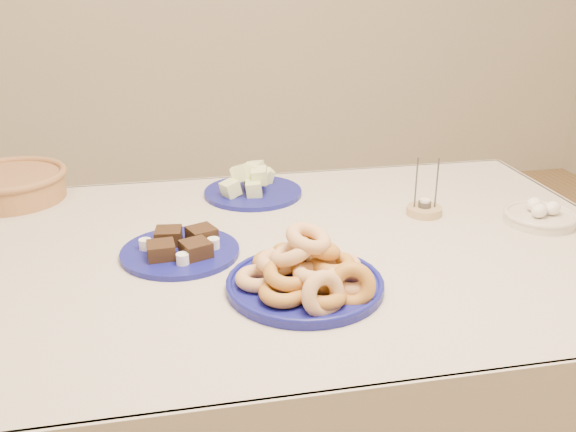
# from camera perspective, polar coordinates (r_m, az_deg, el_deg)

# --- Properties ---
(dining_table) EXTENTS (1.71, 1.11, 0.75)m
(dining_table) POSITION_cam_1_polar(r_m,az_deg,el_deg) (1.57, -0.36, -6.29)
(dining_table) COLOR brown
(dining_table) RESTS_ON ground
(donut_platter) EXTENTS (0.40, 0.40, 0.15)m
(donut_platter) POSITION_cam_1_polar(r_m,az_deg,el_deg) (1.32, 1.71, -5.20)
(donut_platter) COLOR navy
(donut_platter) RESTS_ON dining_table
(melon_plate) EXTENTS (0.33, 0.33, 0.10)m
(melon_plate) POSITION_cam_1_polar(r_m,az_deg,el_deg) (1.86, -3.16, 2.68)
(melon_plate) COLOR navy
(melon_plate) RESTS_ON dining_table
(brownie_plate) EXTENTS (0.29, 0.29, 0.05)m
(brownie_plate) POSITION_cam_1_polar(r_m,az_deg,el_deg) (1.50, -9.51, -2.88)
(brownie_plate) COLOR navy
(brownie_plate) RESTS_ON dining_table
(wicker_basket) EXTENTS (0.35, 0.35, 0.08)m
(wicker_basket) POSITION_cam_1_polar(r_m,az_deg,el_deg) (1.97, -23.46, 2.61)
(wicker_basket) COLOR brown
(wicker_basket) RESTS_ON dining_table
(candle_holder) EXTENTS (0.11, 0.11, 0.16)m
(candle_holder) POSITION_cam_1_polar(r_m,az_deg,el_deg) (1.75, 12.02, 0.59)
(candle_holder) COLOR tan
(candle_holder) RESTS_ON dining_table
(egg_bowl) EXTENTS (0.25, 0.25, 0.06)m
(egg_bowl) POSITION_cam_1_polar(r_m,az_deg,el_deg) (1.78, 21.52, 0.03)
(egg_bowl) COLOR beige
(egg_bowl) RESTS_ON dining_table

